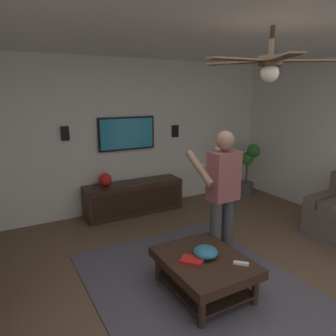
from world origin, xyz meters
TOP-DOWN VIEW (x-y plane):
  - ground_plane at (0.00, 0.00)m, footprint 7.40×7.40m
  - wall_back_tv at (3.13, 0.00)m, footprint 0.10×6.24m
  - ceiling_slab at (0.00, 0.00)m, footprint 6.37×6.24m
  - area_rug at (0.54, 0.12)m, footprint 2.54×2.15m
  - coffee_table at (0.34, 0.12)m, footprint 1.00×0.80m
  - media_console at (2.80, -0.14)m, footprint 0.45×1.70m
  - tv at (3.04, -0.14)m, footprint 0.05×1.02m
  - person_standing at (0.76, -0.42)m, footprint 0.56×0.56m
  - potted_plant_tall at (2.62, -2.60)m, footprint 0.43×0.38m
  - bowl at (0.35, 0.10)m, footprint 0.25×0.25m
  - remote_white at (0.06, -0.12)m, footprint 0.14×0.14m
  - book at (0.34, 0.28)m, footprint 0.27×0.27m
  - vase_round at (2.83, 0.35)m, footprint 0.22×0.22m
  - wall_speaker_left at (3.05, -1.12)m, footprint 0.06×0.12m
  - wall_speaker_right at (3.05, 0.89)m, footprint 0.06×0.12m
  - ceiling_fan at (-0.00, -0.24)m, footprint 1.12×1.14m

SIDE VIEW (x-z plane):
  - ground_plane at x=0.00m, z-range 0.00..0.00m
  - area_rug at x=0.54m, z-range 0.00..0.01m
  - media_console at x=2.80m, z-range 0.00..0.55m
  - coffee_table at x=0.34m, z-range 0.10..0.50m
  - remote_white at x=0.06m, z-range 0.40..0.42m
  - book at x=0.34m, z-range 0.40..0.44m
  - bowl at x=0.35m, z-range 0.40..0.51m
  - potted_plant_tall at x=2.62m, z-range 0.05..1.11m
  - vase_round at x=2.83m, z-range 0.55..0.77m
  - person_standing at x=0.76m, z-range 0.11..1.75m
  - wall_back_tv at x=3.13m, z-range 0.00..2.62m
  - wall_speaker_left at x=3.05m, z-range 1.24..1.46m
  - tv at x=3.04m, z-range 1.08..1.66m
  - wall_speaker_right at x=3.05m, z-range 1.32..1.54m
  - ceiling_fan at x=0.00m, z-range 2.07..2.53m
  - ceiling_slab at x=0.00m, z-range 2.62..2.72m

